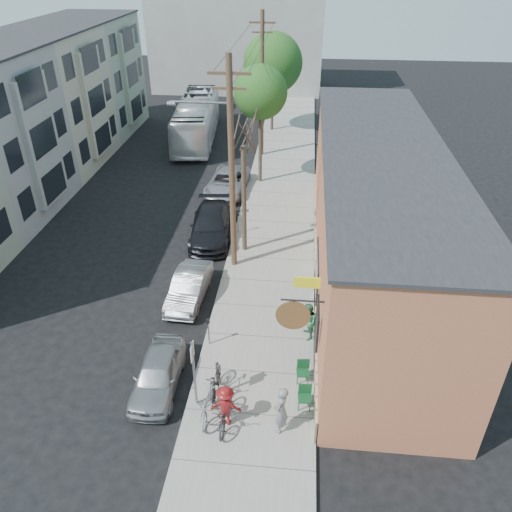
# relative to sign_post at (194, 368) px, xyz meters

# --- Properties ---
(ground) EXTENTS (120.00, 120.00, 0.00)m
(ground) POSITION_rel_sign_post_xyz_m (-2.35, 3.71, -1.83)
(ground) COLOR black
(sidewalk) EXTENTS (4.50, 58.00, 0.15)m
(sidewalk) POSITION_rel_sign_post_xyz_m (1.90, 14.71, -1.76)
(sidewalk) COLOR gray
(sidewalk) RESTS_ON ground
(cafe_building) EXTENTS (6.60, 20.20, 6.61)m
(cafe_building) POSITION_rel_sign_post_xyz_m (6.64, 8.70, 1.47)
(cafe_building) COLOR #B46443
(cafe_building) RESTS_ON ground
(apartment_row) EXTENTS (6.30, 32.00, 9.00)m
(apartment_row) POSITION_rel_sign_post_xyz_m (-14.20, 17.71, 2.67)
(apartment_row) COLOR #9BA78D
(apartment_row) RESTS_ON ground
(end_cap_building) EXTENTS (18.00, 8.00, 12.00)m
(end_cap_building) POSITION_rel_sign_post_xyz_m (-4.35, 45.71, 4.17)
(end_cap_building) COLOR #999995
(end_cap_building) RESTS_ON ground
(sign_post) EXTENTS (0.07, 0.45, 2.80)m
(sign_post) POSITION_rel_sign_post_xyz_m (0.00, 0.00, 0.00)
(sign_post) COLOR slate
(sign_post) RESTS_ON sidewalk
(parking_meter_near) EXTENTS (0.14, 0.14, 1.24)m
(parking_meter_near) POSITION_rel_sign_post_xyz_m (-0.10, 3.07, -0.85)
(parking_meter_near) COLOR slate
(parking_meter_near) RESTS_ON sidewalk
(parking_meter_far) EXTENTS (0.14, 0.14, 1.24)m
(parking_meter_far) POSITION_rel_sign_post_xyz_m (-0.10, 12.21, -0.85)
(parking_meter_far) COLOR slate
(parking_meter_far) RESTS_ON sidewalk
(utility_pole_near) EXTENTS (3.57, 0.28, 10.00)m
(utility_pole_near) POSITION_rel_sign_post_xyz_m (0.04, 9.03, 3.58)
(utility_pole_near) COLOR #503A28
(utility_pole_near) RESTS_ON sidewalk
(utility_pole_far) EXTENTS (1.80, 0.28, 10.00)m
(utility_pole_far) POSITION_rel_sign_post_xyz_m (0.10, 24.58, 3.51)
(utility_pole_far) COLOR #503A28
(utility_pole_far) RESTS_ON sidewalk
(tree_bare) EXTENTS (0.24, 0.24, 5.63)m
(tree_bare) POSITION_rel_sign_post_xyz_m (0.45, 10.51, 1.13)
(tree_bare) COLOR #44392C
(tree_bare) RESTS_ON sidewalk
(tree_leafy_mid) EXTENTS (3.34, 3.34, 7.56)m
(tree_leafy_mid) POSITION_rel_sign_post_xyz_m (0.45, 19.50, 4.18)
(tree_leafy_mid) COLOR #44392C
(tree_leafy_mid) RESTS_ON sidewalk
(tree_leafy_far) EXTENTS (4.81, 4.81, 7.88)m
(tree_leafy_far) POSITION_rel_sign_post_xyz_m (0.45, 30.66, 3.79)
(tree_leafy_far) COLOR #44392C
(tree_leafy_far) RESTS_ON sidewalk
(patio_chair_a) EXTENTS (0.55, 0.55, 0.88)m
(patio_chair_a) POSITION_rel_sign_post_xyz_m (3.66, 1.40, -1.24)
(patio_chair_a) COLOR #134423
(patio_chair_a) RESTS_ON sidewalk
(patio_chair_b) EXTENTS (0.53, 0.53, 0.88)m
(patio_chair_b) POSITION_rel_sign_post_xyz_m (3.74, 0.20, -1.24)
(patio_chair_b) COLOR #134423
(patio_chair_b) RESTS_ON sidewalk
(patron_grey) EXTENTS (0.63, 0.78, 1.85)m
(patron_grey) POSITION_rel_sign_post_xyz_m (2.97, -0.83, -0.76)
(patron_grey) COLOR slate
(patron_grey) RESTS_ON sidewalk
(patron_green) EXTENTS (0.79, 0.92, 1.64)m
(patron_green) POSITION_rel_sign_post_xyz_m (3.80, 3.82, -0.86)
(patron_green) COLOR #2F774F
(patron_green) RESTS_ON sidewalk
(cyclist) EXTENTS (1.04, 0.60, 1.60)m
(cyclist) POSITION_rel_sign_post_xyz_m (1.16, -0.73, -0.88)
(cyclist) COLOR maroon
(cyclist) RESTS_ON sidewalk
(cyclist_bike) EXTENTS (0.76, 1.94, 1.00)m
(cyclist_bike) POSITION_rel_sign_post_xyz_m (1.16, -0.73, -1.18)
(cyclist_bike) COLOR #232325
(cyclist_bike) RESTS_ON sidewalk
(parked_bike_a) EXTENTS (0.54, 1.87, 1.12)m
(parked_bike_a) POSITION_rel_sign_post_xyz_m (0.62, 0.52, -1.12)
(parked_bike_a) COLOR black
(parked_bike_a) RESTS_ON sidewalk
(parked_bike_b) EXTENTS (0.75, 2.06, 1.07)m
(parked_bike_b) POSITION_rel_sign_post_xyz_m (0.48, -0.40, -1.15)
(parked_bike_b) COLOR gray
(parked_bike_b) RESTS_ON sidewalk
(car_0) EXTENTS (1.60, 3.82, 1.29)m
(car_0) POSITION_rel_sign_post_xyz_m (-1.55, 0.76, -1.19)
(car_0) COLOR #969A9D
(car_0) RESTS_ON ground
(car_1) EXTENTS (1.57, 3.98, 1.29)m
(car_1) POSITION_rel_sign_post_xyz_m (-1.56, 6.14, -1.19)
(car_1) COLOR #97989E
(car_1) RESTS_ON ground
(car_2) EXTENTS (2.56, 5.36, 1.51)m
(car_2) POSITION_rel_sign_post_xyz_m (-1.55, 11.78, -1.08)
(car_2) COLOR black
(car_2) RESTS_ON ground
(car_3) EXTENTS (2.71, 5.15, 1.38)m
(car_3) POSITION_rel_sign_post_xyz_m (-1.55, 17.80, -1.14)
(car_3) COLOR #A6A6AD
(car_3) RESTS_ON ground
(bus) EXTENTS (3.84, 12.09, 3.31)m
(bus) POSITION_rel_sign_post_xyz_m (-5.55, 27.98, -0.18)
(bus) COLOR white
(bus) RESTS_ON ground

